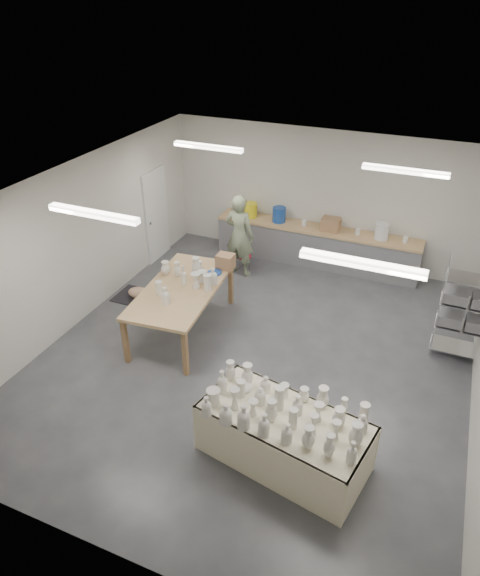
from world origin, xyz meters
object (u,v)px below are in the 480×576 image
at_px(potter, 240,235).
at_px(red_stool, 244,257).
at_px(drying_table, 283,435).
at_px(work_table, 187,285).

distance_m(potter, red_stool, 0.71).
xyz_separation_m(drying_table, potter, (-2.57, 4.57, 0.47)).
height_order(drying_table, work_table, work_table).
bearing_deg(potter, work_table, 93.98).
bearing_deg(drying_table, red_stool, 128.97).
bearing_deg(drying_table, work_table, 149.94).
height_order(work_table, potter, potter).
relative_size(drying_table, potter, 1.30).
xyz_separation_m(work_table, red_stool, (0.05, 2.55, -0.65)).
bearing_deg(red_stool, potter, -90.00).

